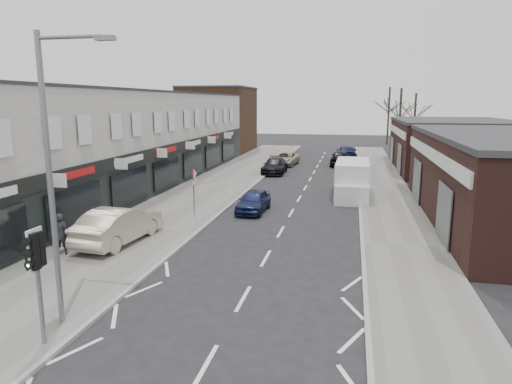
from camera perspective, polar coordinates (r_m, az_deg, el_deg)
The scene contains 21 objects.
ground at distance 13.58m, azimuth -3.65°, elevation -16.55°, with size 160.00×160.00×0.00m, color black.
pavement_left at distance 35.59m, azimuth -4.70°, elevation 1.03°, with size 5.50×64.00×0.12m, color slate.
pavement_right at distance 34.24m, azimuth 15.79°, elevation 0.23°, with size 3.50×64.00×0.12m, color slate.
shop_terrace_left at distance 35.42m, azimuth -16.57°, elevation 6.25°, with size 8.00×41.00×7.10m, color beige.
brick_block_far at distance 59.05m, azimuth -4.72°, elevation 8.91°, with size 8.00×10.00×8.00m, color #492F1F.
right_unit_far at distance 46.67m, azimuth 23.30°, elevation 5.29°, with size 10.00×16.00×4.50m, color #391E19.
tree_far_a at distance 60.18m, azimuth 17.30°, elevation 4.66°, with size 3.60×3.60×8.00m, color #382D26, non-canonical shape.
tree_far_b at distance 66.39m, azimuth 18.99°, elevation 5.13°, with size 3.60×3.60×7.50m, color #382D26, non-canonical shape.
tree_far_c at distance 72.04m, azimuth 16.04°, elevation 5.73°, with size 3.60×3.60×8.50m, color #382D26, non-canonical shape.
traffic_light at distance 12.86m, azimuth -25.80°, elevation -7.63°, with size 0.28×0.60×3.10m.
street_lamp at distance 13.40m, azimuth -23.89°, elevation 2.95°, with size 2.23×0.22×8.00m.
warning_sign at distance 25.37m, azimuth -7.74°, elevation 1.75°, with size 0.12×0.80×2.70m.
white_van at distance 31.51m, azimuth 11.92°, elevation 1.48°, with size 2.22×6.17×2.39m.
sedan_on_pavement at distance 21.30m, azimuth -16.75°, elevation -3.94°, with size 1.72×4.94×1.63m, color #B9AA94.
pedestrian at distance 20.43m, azimuth -23.25°, elevation -4.85°, with size 0.64×0.42×1.74m, color black.
parked_car_left_a at distance 26.59m, azimuth -0.31°, elevation -1.13°, with size 1.52×3.77×1.28m, color #161E45.
parked_car_left_b at distance 40.97m, azimuth 2.36°, elevation 3.29°, with size 1.94×4.77×1.38m, color black.
parked_car_left_c at distance 46.39m, azimuth 3.66°, elevation 4.16°, with size 2.17×4.70×1.31m, color #B0A08C.
parked_car_right_a at distance 38.52m, azimuth 12.07°, elevation 2.71°, with size 1.70×4.88×1.61m, color silver.
parked_car_right_b at distance 46.81m, azimuth 10.50°, elevation 4.22°, with size 1.86×4.63×1.58m, color black.
parked_car_right_c at distance 51.38m, azimuth 11.24°, elevation 4.80°, with size 2.19×5.40×1.57m, color #13193B.
Camera 1 is at (3.27, -11.57, 6.32)m, focal length 32.00 mm.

